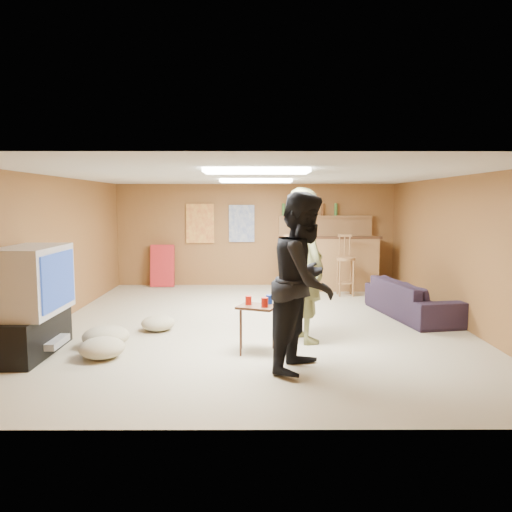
{
  "coord_description": "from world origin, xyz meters",
  "views": [
    {
      "loc": [
        -0.02,
        -7.32,
        1.82
      ],
      "look_at": [
        0.0,
        0.2,
        1.0
      ],
      "focal_mm": 35.0,
      "sensor_mm": 36.0,
      "label": 1
    }
  ],
  "objects_px": {
    "person_black": "(305,282)",
    "sofa": "(412,299)",
    "tray_table": "(257,329)",
    "tv_body": "(32,280)",
    "person_olive": "(305,265)",
    "bar_counter": "(328,263)"
  },
  "relations": [
    {
      "from": "person_black",
      "to": "sofa",
      "type": "distance_m",
      "value": 3.24
    },
    {
      "from": "person_black",
      "to": "tray_table",
      "type": "bearing_deg",
      "value": 65.34
    },
    {
      "from": "sofa",
      "to": "tray_table",
      "type": "height_order",
      "value": "tray_table"
    },
    {
      "from": "tv_body",
      "to": "person_black",
      "type": "distance_m",
      "value": 3.21
    },
    {
      "from": "sofa",
      "to": "tray_table",
      "type": "xyz_separation_m",
      "value": [
        -2.47,
        -1.89,
        0.0
      ]
    },
    {
      "from": "tv_body",
      "to": "person_olive",
      "type": "relative_size",
      "value": 0.55
    },
    {
      "from": "tv_body",
      "to": "tray_table",
      "type": "distance_m",
      "value": 2.73
    },
    {
      "from": "person_black",
      "to": "sofa",
      "type": "relative_size",
      "value": 0.98
    },
    {
      "from": "bar_counter",
      "to": "person_black",
      "type": "xyz_separation_m",
      "value": [
        -0.98,
        -4.96,
        0.41
      ]
    },
    {
      "from": "sofa",
      "to": "bar_counter",
      "type": "bearing_deg",
      "value": 11.31
    },
    {
      "from": "bar_counter",
      "to": "tray_table",
      "type": "distance_m",
      "value": 4.63
    },
    {
      "from": "person_olive",
      "to": "sofa",
      "type": "relative_size",
      "value": 1.02
    },
    {
      "from": "person_olive",
      "to": "tray_table",
      "type": "height_order",
      "value": "person_olive"
    },
    {
      "from": "tv_body",
      "to": "person_black",
      "type": "height_order",
      "value": "person_black"
    },
    {
      "from": "person_olive",
      "to": "sofa",
      "type": "bearing_deg",
      "value": -74.78
    },
    {
      "from": "bar_counter",
      "to": "sofa",
      "type": "bearing_deg",
      "value": -68.4
    },
    {
      "from": "tv_body",
      "to": "sofa",
      "type": "xyz_separation_m",
      "value": [
        5.13,
        1.97,
        -0.61
      ]
    },
    {
      "from": "tv_body",
      "to": "person_black",
      "type": "bearing_deg",
      "value": -9.22
    },
    {
      "from": "sofa",
      "to": "tv_body",
      "type": "bearing_deg",
      "value": 100.71
    },
    {
      "from": "bar_counter",
      "to": "person_olive",
      "type": "height_order",
      "value": "person_olive"
    },
    {
      "from": "tv_body",
      "to": "bar_counter",
      "type": "xyz_separation_m",
      "value": [
        4.15,
        4.45,
        -0.35
      ]
    },
    {
      "from": "person_olive",
      "to": "tray_table",
      "type": "xyz_separation_m",
      "value": [
        -0.62,
        -0.52,
        -0.71
      ]
    }
  ]
}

